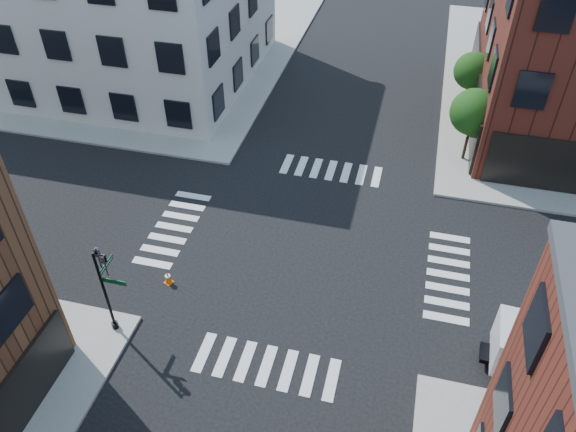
# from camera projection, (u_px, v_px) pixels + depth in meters

# --- Properties ---
(ground) EXTENTS (120.00, 120.00, 0.00)m
(ground) POSITION_uv_depth(u_px,v_px,m) (305.00, 250.00, 27.98)
(ground) COLOR black
(ground) RESTS_ON ground
(sidewalk_nw) EXTENTS (30.00, 30.00, 0.15)m
(sidewalk_nw) POSITION_uv_depth(u_px,v_px,m) (118.00, 40.00, 47.34)
(sidewalk_nw) COLOR gray
(sidewalk_nw) RESTS_ON ground
(tree_near) EXTENTS (2.69, 2.69, 4.49)m
(tree_near) POSITION_uv_depth(u_px,v_px,m) (474.00, 115.00, 31.89)
(tree_near) COLOR black
(tree_near) RESTS_ON ground
(tree_far) EXTENTS (2.43, 2.43, 4.07)m
(tree_far) POSITION_uv_depth(u_px,v_px,m) (473.00, 73.00, 36.50)
(tree_far) COLOR black
(tree_far) RESTS_ON ground
(signal_pole) EXTENTS (1.29, 1.24, 4.60)m
(signal_pole) POSITION_uv_depth(u_px,v_px,m) (106.00, 282.00, 22.45)
(signal_pole) COLOR black
(signal_pole) RESTS_ON ground
(traffic_cone) EXTENTS (0.47, 0.47, 0.67)m
(traffic_cone) POSITION_uv_depth(u_px,v_px,m) (168.00, 278.00, 26.10)
(traffic_cone) COLOR orange
(traffic_cone) RESTS_ON ground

